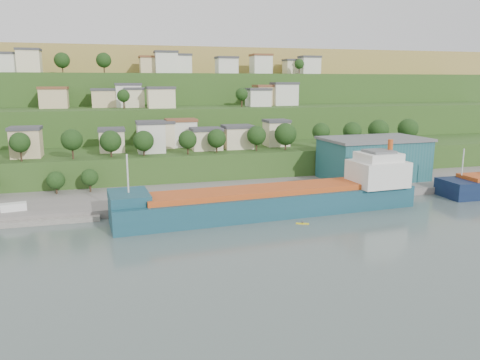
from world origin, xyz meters
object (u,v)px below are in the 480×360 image
object	(u,v)px
warehouse	(373,158)
kayak_orange	(187,226)
cargo_ship_near	(280,201)
caravan	(14,209)

from	to	relation	value
warehouse	kayak_orange	bearing A→B (deg)	-158.51
cargo_ship_near	warehouse	world-z (taller)	cargo_ship_near
cargo_ship_near	warehouse	xyz separation A→B (m)	(38.79, 22.42, 5.36)
warehouse	kayak_orange	distance (m)	68.56
cargo_ship_near	kayak_orange	world-z (taller)	cargo_ship_near
caravan	kayak_orange	size ratio (longest dim) A/B	1.72
cargo_ship_near	warehouse	distance (m)	45.12
warehouse	caravan	size ratio (longest dim) A/B	5.70
kayak_orange	warehouse	bearing A→B (deg)	34.37
cargo_ship_near	kayak_orange	size ratio (longest dim) A/B	23.45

